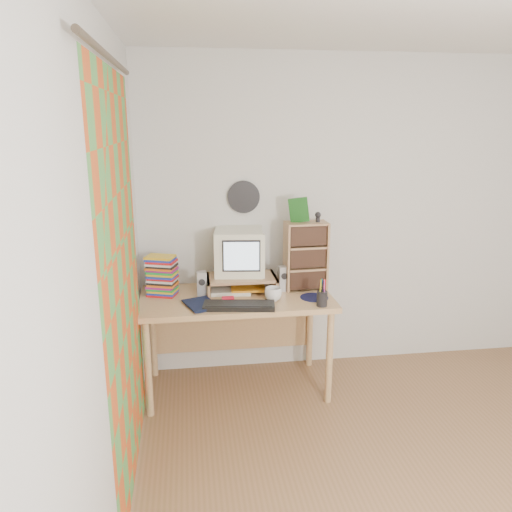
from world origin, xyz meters
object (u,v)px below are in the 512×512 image
object	(u,v)px
keyboard	(239,306)
cd_rack	(306,256)
diary	(188,305)
desk	(236,310)
crt_monitor	(239,253)
mug	(273,294)
dvd_stack	(162,277)

from	to	relation	value
keyboard	cd_rack	bearing A→B (deg)	40.24
cd_rack	diary	size ratio (longest dim) A/B	2.23
desk	keyboard	xyz separation A→B (m)	(-0.00, -0.31, 0.15)
desk	cd_rack	world-z (taller)	cd_rack
crt_monitor	keyboard	xyz separation A→B (m)	(-0.05, -0.39, -0.27)
desk	mug	bearing A→B (deg)	-37.88
keyboard	mug	size ratio (longest dim) A/B	3.96
crt_monitor	dvd_stack	bearing A→B (deg)	-168.18
dvd_stack	diary	xyz separation A→B (m)	(0.18, -0.30, -0.12)
keyboard	cd_rack	distance (m)	0.69
diary	mug	bearing A→B (deg)	-13.72
desk	keyboard	world-z (taller)	keyboard
crt_monitor	cd_rack	bearing A→B (deg)	0.30
crt_monitor	diary	size ratio (longest dim) A/B	1.52
desk	diary	bearing A→B (deg)	-143.37
keyboard	dvd_stack	world-z (taller)	dvd_stack
crt_monitor	mug	size ratio (longest dim) A/B	2.87
dvd_stack	diary	size ratio (longest dim) A/B	1.22
crt_monitor	keyboard	world-z (taller)	crt_monitor
crt_monitor	mug	bearing A→B (deg)	-46.74
crt_monitor	dvd_stack	size ratio (longest dim) A/B	1.25
desk	crt_monitor	bearing A→B (deg)	63.65
desk	cd_rack	xyz separation A→B (m)	(0.54, 0.03, 0.39)
mug	dvd_stack	bearing A→B (deg)	163.61
keyboard	diary	xyz separation A→B (m)	(-0.35, 0.04, 0.01)
mug	diary	xyz separation A→B (m)	(-0.61, -0.07, -0.03)
keyboard	crt_monitor	bearing A→B (deg)	91.51
cd_rack	keyboard	bearing A→B (deg)	-150.55
keyboard	cd_rack	xyz separation A→B (m)	(0.54, 0.34, 0.24)
cd_rack	mug	bearing A→B (deg)	-143.90
dvd_stack	cd_rack	world-z (taller)	cd_rack
crt_monitor	dvd_stack	world-z (taller)	crt_monitor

